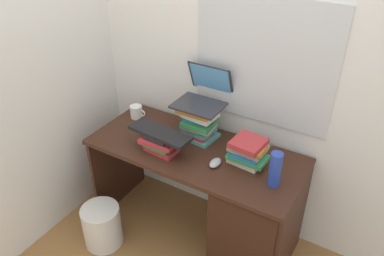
# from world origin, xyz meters

# --- Properties ---
(ground_plane) EXTENTS (6.00, 6.00, 0.00)m
(ground_plane) POSITION_xyz_m (0.00, 0.00, 0.00)
(ground_plane) COLOR olive
(wall_back) EXTENTS (6.00, 0.06, 2.60)m
(wall_back) POSITION_xyz_m (0.00, 0.35, 1.30)
(wall_back) COLOR white
(wall_back) RESTS_ON ground
(wall_left) EXTENTS (0.05, 6.00, 2.60)m
(wall_left) POSITION_xyz_m (-0.96, 0.00, 1.30)
(wall_left) COLOR silver
(wall_left) RESTS_ON ground
(desk) EXTENTS (1.41, 0.61, 0.74)m
(desk) POSITION_xyz_m (0.36, -0.02, 0.40)
(desk) COLOR #381E14
(desk) RESTS_ON ground
(book_stack_tall) EXTENTS (0.25, 0.22, 0.24)m
(book_stack_tall) POSITION_xyz_m (-0.05, 0.13, 0.86)
(book_stack_tall) COLOR teal
(book_stack_tall) RESTS_ON desk
(book_stack_keyboard_riser) EXTENTS (0.25, 0.20, 0.12)m
(book_stack_keyboard_riser) POSITION_xyz_m (-0.19, -0.12, 0.80)
(book_stack_keyboard_riser) COLOR #B22D33
(book_stack_keyboard_riser) RESTS_ON desk
(book_stack_side) EXTENTS (0.24, 0.21, 0.17)m
(book_stack_side) POSITION_xyz_m (0.35, 0.05, 0.82)
(book_stack_side) COLOR beige
(book_stack_side) RESTS_ON desk
(laptop) EXTENTS (0.31, 0.33, 0.24)m
(laptop) POSITION_xyz_m (-0.05, 0.20, 1.04)
(laptop) COLOR #2D2D33
(laptop) RESTS_ON book_stack_tall
(keyboard) EXTENTS (0.43, 0.17, 0.02)m
(keyboard) POSITION_xyz_m (-0.19, -0.12, 0.87)
(keyboard) COLOR black
(keyboard) RESTS_ON book_stack_keyboard_riser
(computer_mouse) EXTENTS (0.06, 0.10, 0.04)m
(computer_mouse) POSITION_xyz_m (0.19, -0.08, 0.75)
(computer_mouse) COLOR #A5A8AD
(computer_mouse) RESTS_ON desk
(mug) EXTENTS (0.13, 0.09, 0.09)m
(mug) POSITION_xyz_m (-0.58, 0.13, 0.78)
(mug) COLOR white
(mug) RESTS_ON desk
(water_bottle) EXTENTS (0.07, 0.07, 0.22)m
(water_bottle) POSITION_xyz_m (0.56, -0.07, 0.85)
(water_bottle) COLOR #263FA5
(water_bottle) RESTS_ON desk
(wastebasket) EXTENTS (0.27, 0.27, 0.31)m
(wastebasket) POSITION_xyz_m (-0.50, -0.44, 0.16)
(wastebasket) COLOR silver
(wastebasket) RESTS_ON ground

